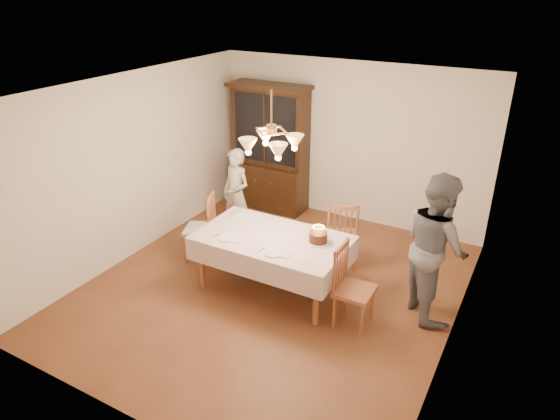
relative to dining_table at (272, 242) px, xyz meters
The scene contains 14 objects.
ground 0.68m from the dining_table, ahead, with size 5.00×5.00×0.00m, color brown.
room_shell 0.90m from the dining_table, ahead, with size 5.00×5.00×5.00m.
dining_table is the anchor object (origin of this frame).
china_hutch 2.64m from the dining_table, 120.62° to the left, with size 1.38×0.54×2.16m.
chair_far_side 1.15m from the dining_table, 60.79° to the left, with size 0.57×0.56×1.00m.
chair_left_end 1.32m from the dining_table, behind, with size 0.56×0.57×1.00m.
chair_right_end 1.22m from the dining_table, ahead, with size 0.42×0.44×1.00m.
elderly_woman 1.60m from the dining_table, 140.10° to the left, with size 0.52×0.34×1.42m, color beige.
adult_in_grey 1.98m from the dining_table, 14.67° to the left, with size 0.87×0.68×1.79m, color slate.
birthday_cake 0.60m from the dining_table, 14.89° to the left, with size 0.30×0.30×0.22m.
place_setting_near_left 0.56m from the dining_table, 145.42° to the right, with size 0.37×0.23×0.02m.
place_setting_near_right 0.42m from the dining_table, 57.20° to the right, with size 0.38×0.24×0.02m.
place_setting_far_left 0.71m from the dining_table, 150.14° to the left, with size 0.42×0.27×0.02m.
chandelier 1.29m from the dining_table, 155.46° to the right, with size 0.62×0.62×0.73m.
Camera 1 is at (2.78, -4.79, 3.72)m, focal length 32.00 mm.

